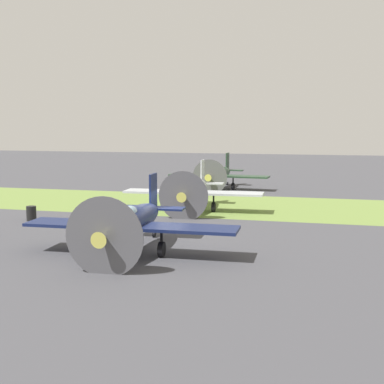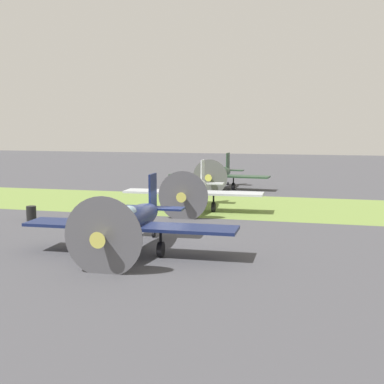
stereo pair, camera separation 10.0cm
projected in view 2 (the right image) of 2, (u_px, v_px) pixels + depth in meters
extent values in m
plane|color=#424247|center=(162.00, 239.00, 26.60)|extent=(160.00, 160.00, 0.00)
cube|color=olive|center=(210.00, 205.00, 38.05)|extent=(120.00, 11.00, 0.01)
ellipsoid|color=#141E47|center=(133.00, 221.00, 23.64)|extent=(1.47, 7.01, 1.27)
cube|color=#141E47|center=(130.00, 226.00, 23.26)|extent=(9.89, 2.02, 0.14)
cube|color=#141E47|center=(153.00, 192.00, 26.59)|extent=(0.13, 1.13, 1.95)
cube|color=#141E47|center=(153.00, 208.00, 26.70)|extent=(3.31, 1.02, 0.10)
cone|color=#B7B24C|center=(101.00, 238.00, 20.01)|extent=(0.68, 0.74, 0.66)
cylinder|color=#4C4C51|center=(103.00, 237.00, 20.21)|extent=(3.28, 0.13, 3.28)
ellipsoid|color=#8CB2C6|center=(128.00, 214.00, 22.98)|extent=(0.76, 1.46, 0.72)
cylinder|color=black|center=(161.00, 249.00, 22.96)|extent=(0.25, 0.70, 0.70)
cylinder|color=black|center=(161.00, 239.00, 22.90)|extent=(0.12, 0.12, 0.98)
cylinder|color=black|center=(99.00, 246.00, 23.61)|extent=(0.25, 0.70, 0.70)
cylinder|color=black|center=(99.00, 235.00, 23.55)|extent=(0.12, 0.12, 0.98)
cylinder|color=black|center=(154.00, 234.00, 26.98)|extent=(0.13, 0.33, 0.33)
ellipsoid|color=#B2B7BC|center=(194.00, 190.00, 35.44)|extent=(1.52, 6.83, 1.24)
cube|color=#B2B7BC|center=(193.00, 192.00, 35.07)|extent=(9.64, 2.09, 0.14)
cube|color=#B2B7BC|center=(203.00, 173.00, 38.32)|extent=(0.15, 1.10, 1.90)
cube|color=#B2B7BC|center=(203.00, 183.00, 38.43)|extent=(3.23, 1.03, 0.10)
cone|color=#B7B24C|center=(182.00, 197.00, 31.91)|extent=(0.67, 0.72, 0.64)
cylinder|color=#4C4C51|center=(183.00, 196.00, 32.10)|extent=(3.19, 0.17, 3.19)
ellipsoid|color=#8CB2C6|center=(192.00, 184.00, 34.80)|extent=(0.76, 1.42, 0.70)
cylinder|color=black|center=(214.00, 207.00, 34.80)|extent=(0.25, 0.69, 0.68)
cylinder|color=black|center=(214.00, 200.00, 34.74)|extent=(0.12, 0.12, 0.96)
cylinder|color=black|center=(172.00, 206.00, 35.40)|extent=(0.25, 0.69, 0.68)
cylinder|color=black|center=(172.00, 199.00, 35.33)|extent=(0.12, 0.12, 0.96)
cylinder|color=black|center=(203.00, 201.00, 38.71)|extent=(0.13, 0.32, 0.32)
ellipsoid|color=#233D28|center=(220.00, 174.00, 47.36)|extent=(1.62, 6.63, 1.20)
cube|color=#233D28|center=(219.00, 176.00, 47.02)|extent=(9.36, 2.24, 0.14)
cube|color=#233D28|center=(228.00, 162.00, 50.08)|extent=(0.17, 1.07, 1.84)
cube|color=#233D28|center=(228.00, 170.00, 50.18)|extent=(3.14, 1.07, 0.10)
cone|color=#B7B24C|center=(209.00, 177.00, 44.04)|extent=(0.66, 0.72, 0.62)
cylinder|color=#4C4C51|center=(210.00, 177.00, 44.22)|extent=(3.09, 0.24, 3.09)
ellipsoid|color=#8CB2C6|center=(218.00, 170.00, 46.76)|extent=(0.76, 1.39, 0.68)
cylinder|color=black|center=(233.00, 186.00, 46.62)|extent=(0.25, 0.67, 0.66)
cylinder|color=black|center=(233.00, 181.00, 46.56)|extent=(0.12, 0.12, 0.93)
cylinder|color=black|center=(204.00, 185.00, 47.48)|extent=(0.25, 0.67, 0.66)
cylinder|color=black|center=(204.00, 180.00, 47.42)|extent=(0.12, 0.12, 0.93)
cylinder|color=black|center=(228.00, 184.00, 50.44)|extent=(0.14, 0.32, 0.31)
cylinder|color=black|center=(31.00, 213.00, 31.74)|extent=(0.60, 0.60, 0.90)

